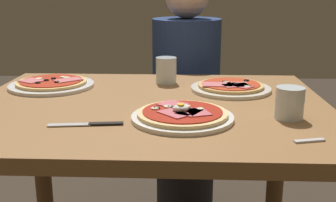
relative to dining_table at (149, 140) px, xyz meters
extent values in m
cube|color=olive|center=(0.00, 0.00, 0.10)|extent=(1.11, 0.89, 0.04)
cylinder|color=brown|center=(-0.50, 0.38, -0.28)|extent=(0.07, 0.07, 0.73)
cylinder|color=brown|center=(0.50, 0.38, -0.28)|extent=(0.07, 0.07, 0.73)
cylinder|color=white|center=(0.11, -0.16, 0.13)|extent=(0.28, 0.28, 0.01)
cylinder|color=#E5C17F|center=(0.11, -0.16, 0.14)|extent=(0.25, 0.25, 0.01)
cylinder|color=#A82314|center=(0.11, -0.16, 0.15)|extent=(0.22, 0.22, 0.00)
torus|color=black|center=(0.07, -0.13, 0.15)|extent=(0.02, 0.02, 0.00)
torus|color=black|center=(0.04, -0.14, 0.15)|extent=(0.02, 0.02, 0.00)
torus|color=black|center=(0.12, -0.15, 0.15)|extent=(0.02, 0.02, 0.00)
cube|color=#C65B66|center=(0.08, -0.10, 0.15)|extent=(0.09, 0.09, 0.00)
cube|color=#C65B66|center=(0.13, -0.18, 0.15)|extent=(0.08, 0.09, 0.00)
cube|color=#C65B66|center=(0.08, -0.19, 0.15)|extent=(0.09, 0.09, 0.00)
cube|color=#C65B66|center=(0.15, -0.18, 0.15)|extent=(0.08, 0.09, 0.00)
cylinder|color=beige|center=(0.07, -0.13, 0.15)|extent=(0.03, 0.03, 0.00)
cylinder|color=beige|center=(0.03, -0.15, 0.15)|extent=(0.02, 0.02, 0.00)
cylinder|color=beige|center=(0.15, -0.15, 0.15)|extent=(0.02, 0.02, 0.00)
cylinder|color=beige|center=(0.12, -0.12, 0.15)|extent=(0.03, 0.03, 0.00)
ellipsoid|color=white|center=(0.10, -0.17, 0.16)|extent=(0.04, 0.03, 0.02)
cylinder|color=yellow|center=(0.10, -0.17, 0.17)|extent=(0.02, 0.02, 0.00)
cylinder|color=white|center=(-0.37, 0.20, 0.13)|extent=(0.30, 0.30, 0.01)
cylinder|color=#DBB26B|center=(-0.37, 0.20, 0.14)|extent=(0.25, 0.25, 0.01)
cylinder|color=#B72D19|center=(-0.37, 0.20, 0.15)|extent=(0.22, 0.22, 0.00)
torus|color=black|center=(-0.34, 0.17, 0.15)|extent=(0.02, 0.02, 0.00)
torus|color=black|center=(-0.37, 0.22, 0.15)|extent=(0.02, 0.02, 0.00)
torus|color=black|center=(-0.38, 0.19, 0.15)|extent=(0.02, 0.02, 0.00)
torus|color=black|center=(-0.40, 0.15, 0.15)|extent=(0.02, 0.02, 0.00)
cube|color=#D16B70|center=(-0.31, 0.20, 0.15)|extent=(0.11, 0.10, 0.00)
cube|color=#D16B70|center=(-0.44, 0.18, 0.15)|extent=(0.10, 0.09, 0.00)
cylinder|color=beige|center=(-0.34, 0.25, 0.15)|extent=(0.02, 0.02, 0.00)
cylinder|color=beige|center=(-0.32, 0.24, 0.15)|extent=(0.02, 0.02, 0.00)
cylinder|color=beige|center=(-0.42, 0.22, 0.15)|extent=(0.03, 0.03, 0.00)
cylinder|color=silver|center=(0.27, 0.18, 0.13)|extent=(0.28, 0.28, 0.01)
cylinder|color=tan|center=(0.27, 0.18, 0.14)|extent=(0.23, 0.23, 0.01)
cylinder|color=red|center=(0.27, 0.18, 0.15)|extent=(0.20, 0.20, 0.00)
torus|color=black|center=(0.33, 0.22, 0.15)|extent=(0.02, 0.02, 0.00)
torus|color=black|center=(0.29, 0.16, 0.15)|extent=(0.02, 0.02, 0.00)
torus|color=black|center=(0.25, 0.20, 0.15)|extent=(0.02, 0.02, 0.00)
cube|color=#D16B70|center=(0.29, 0.14, 0.15)|extent=(0.10, 0.08, 0.00)
cube|color=#C65B66|center=(0.30, 0.14, 0.15)|extent=(0.10, 0.09, 0.00)
cube|color=#D16B70|center=(0.29, 0.17, 0.15)|extent=(0.07, 0.05, 0.00)
cube|color=#D16B70|center=(0.22, 0.15, 0.15)|extent=(0.10, 0.07, 0.00)
cylinder|color=beige|center=(0.26, 0.19, 0.15)|extent=(0.02, 0.02, 0.00)
cylinder|color=beige|center=(0.32, 0.12, 0.15)|extent=(0.02, 0.02, 0.00)
cylinder|color=silver|center=(0.40, -0.14, 0.17)|extent=(0.08, 0.08, 0.09)
cylinder|color=silver|center=(0.40, -0.14, 0.15)|extent=(0.07, 0.07, 0.05)
cylinder|color=silver|center=(0.04, 0.28, 0.17)|extent=(0.08, 0.08, 0.10)
cylinder|color=silver|center=(0.04, 0.28, 0.15)|extent=(0.07, 0.07, 0.06)
cube|color=silver|center=(0.40, -0.32, 0.13)|extent=(0.08, 0.03, 0.00)
cube|color=silver|center=(-0.19, -0.23, 0.13)|extent=(0.11, 0.03, 0.00)
cube|color=black|center=(-0.09, -0.21, 0.13)|extent=(0.09, 0.03, 0.01)
cylinder|color=black|center=(0.12, 0.70, -0.42)|extent=(0.29, 0.29, 0.46)
cylinder|color=navy|center=(0.12, 0.70, 0.07)|extent=(0.32, 0.32, 0.52)
camera|label=1|loc=(0.11, -1.24, 0.47)|focal=44.53mm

